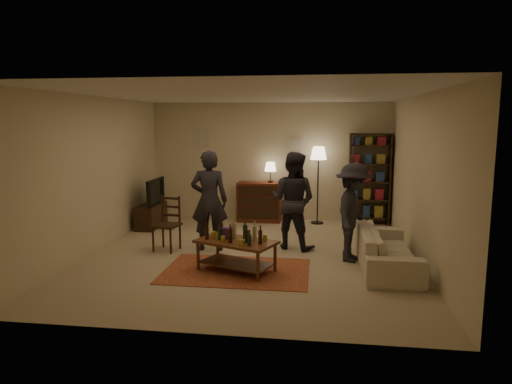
% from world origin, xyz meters
% --- Properties ---
extents(floor, '(6.00, 6.00, 0.00)m').
position_xyz_m(floor, '(0.00, 0.00, 0.00)').
color(floor, '#C6B793').
rests_on(floor, ground).
extents(room_shell, '(6.00, 6.00, 6.00)m').
position_xyz_m(room_shell, '(-0.65, 2.98, 1.81)').
color(room_shell, beige).
rests_on(room_shell, ground).
extents(rug, '(2.20, 1.50, 0.01)m').
position_xyz_m(rug, '(-0.09, -0.89, 0.01)').
color(rug, maroon).
rests_on(rug, ground).
extents(coffee_table, '(1.33, 1.04, 0.82)m').
position_xyz_m(coffee_table, '(-0.09, -0.89, 0.42)').
color(coffee_table, brown).
rests_on(coffee_table, ground).
extents(dining_chair, '(0.49, 0.49, 0.98)m').
position_xyz_m(dining_chair, '(-1.50, 0.13, 0.52)').
color(dining_chair, black).
rests_on(dining_chair, ground).
extents(tv_stand, '(0.40, 1.00, 1.06)m').
position_xyz_m(tv_stand, '(-2.44, 1.80, 0.38)').
color(tv_stand, black).
rests_on(tv_stand, ground).
extents(dresser, '(1.00, 0.50, 1.36)m').
position_xyz_m(dresser, '(-0.19, 2.71, 0.48)').
color(dresser, maroon).
rests_on(dresser, ground).
extents(bookshelf, '(0.90, 0.34, 2.02)m').
position_xyz_m(bookshelf, '(2.25, 2.78, 1.03)').
color(bookshelf, black).
rests_on(bookshelf, ground).
extents(floor_lamp, '(0.36, 0.36, 1.72)m').
position_xyz_m(floor_lamp, '(1.12, 2.65, 1.46)').
color(floor_lamp, black).
rests_on(floor_lamp, ground).
extents(sofa, '(0.81, 2.08, 0.61)m').
position_xyz_m(sofa, '(2.20, -0.40, 0.30)').
color(sofa, beige).
rests_on(sofa, ground).
extents(person_left, '(0.69, 0.50, 1.78)m').
position_xyz_m(person_left, '(-0.77, 0.23, 0.89)').
color(person_left, '#24242B').
rests_on(person_left, ground).
extents(person_right, '(1.03, 0.92, 1.74)m').
position_xyz_m(person_right, '(0.69, 0.55, 0.87)').
color(person_right, '#26262E').
rests_on(person_right, ground).
extents(person_by_sofa, '(0.87, 1.17, 1.61)m').
position_xyz_m(person_by_sofa, '(1.70, -0.09, 0.81)').
color(person_by_sofa, '#25252C').
rests_on(person_by_sofa, ground).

